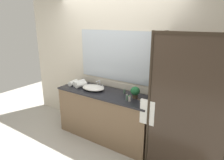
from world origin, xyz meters
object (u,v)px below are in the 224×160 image
(faucet, at_px, (100,85))
(rolled_towel_far_edge, at_px, (81,84))
(amenity_bottle_body_wash, at_px, (124,91))
(sink_basin, at_px, (93,88))
(amenity_bottle_lotion, at_px, (127,97))
(potted_plant, at_px, (135,92))
(soap_dish, at_px, (144,102))
(rolled_towel_near_edge, at_px, (73,83))
(rolled_towel_middle, at_px, (79,83))
(amenity_bottle_conditioner, at_px, (129,98))

(faucet, bearing_deg, rolled_towel_far_edge, -143.80)
(faucet, height_order, amenity_bottle_body_wash, faucet)
(faucet, bearing_deg, sink_basin, -90.00)
(sink_basin, xyz_separation_m, amenity_bottle_lotion, (0.76, -0.09, 0.01))
(amenity_bottle_lotion, bearing_deg, sink_basin, 173.42)
(sink_basin, height_order, amenity_bottle_body_wash, amenity_bottle_body_wash)
(faucet, relative_size, potted_plant, 0.89)
(sink_basin, height_order, amenity_bottle_lotion, amenity_bottle_lotion)
(soap_dish, bearing_deg, rolled_towel_near_edge, 178.65)
(soap_dish, bearing_deg, faucet, 167.63)
(potted_plant, xyz_separation_m, rolled_towel_middle, (-1.22, -0.01, -0.06))
(faucet, distance_m, amenity_bottle_lotion, 0.81)
(soap_dish, xyz_separation_m, rolled_towel_far_edge, (-1.31, 0.02, 0.04))
(amenity_bottle_conditioner, bearing_deg, faucet, 159.75)
(sink_basin, distance_m, rolled_towel_near_edge, 0.50)
(sink_basin, distance_m, amenity_bottle_conditioner, 0.82)
(amenity_bottle_conditioner, bearing_deg, rolled_towel_near_edge, 175.17)
(sink_basin, distance_m, soap_dish, 1.03)
(rolled_towel_near_edge, bearing_deg, faucet, 20.64)
(rolled_towel_middle, bearing_deg, amenity_bottle_lotion, -6.74)
(amenity_bottle_conditioner, xyz_separation_m, rolled_towel_middle, (-1.21, 0.16, 0.00))
(potted_plant, distance_m, rolled_towel_far_edge, 1.11)
(amenity_bottle_conditioner, distance_m, rolled_towel_near_edge, 1.32)
(potted_plant, relative_size, rolled_towel_far_edge, 0.88)
(rolled_towel_near_edge, relative_size, rolled_towel_far_edge, 1.02)
(soap_dish, distance_m, amenity_bottle_lotion, 0.28)
(sink_basin, xyz_separation_m, amenity_bottle_conditioner, (0.82, -0.11, 0.01))
(sink_basin, relative_size, soap_dish, 4.36)
(faucet, height_order, rolled_towel_middle, faucet)
(soap_dish, relative_size, amenity_bottle_conditioner, 1.01)
(rolled_towel_middle, bearing_deg, amenity_bottle_conditioner, -7.56)
(amenity_bottle_body_wash, bearing_deg, rolled_towel_far_edge, -168.72)
(amenity_bottle_conditioner, relative_size, amenity_bottle_lotion, 0.99)
(faucet, distance_m, amenity_bottle_conditioner, 0.87)
(sink_basin, distance_m, rolled_towel_far_edge, 0.28)
(sink_basin, bearing_deg, potted_plant, 4.43)
(sink_basin, bearing_deg, soap_dish, -2.03)
(amenity_bottle_lotion, relative_size, rolled_towel_far_edge, 0.46)
(amenity_bottle_lotion, xyz_separation_m, amenity_bottle_body_wash, (-0.19, 0.24, -0.00))
(soap_dish, bearing_deg, rolled_towel_far_edge, 179.20)
(amenity_bottle_conditioner, relative_size, rolled_towel_near_edge, 0.45)
(amenity_bottle_lotion, xyz_separation_m, rolled_towel_near_edge, (-1.26, 0.09, -0.00))
(potted_plant, height_order, rolled_towel_near_edge, potted_plant)
(amenity_bottle_body_wash, height_order, rolled_towel_far_edge, rolled_towel_far_edge)
(soap_dish, bearing_deg, amenity_bottle_lotion, -169.42)
(rolled_towel_far_edge, bearing_deg, soap_dish, -0.80)
(potted_plant, bearing_deg, amenity_bottle_conditioner, -91.96)
(amenity_bottle_conditioner, bearing_deg, soap_dish, 19.51)
(sink_basin, bearing_deg, faucet, 90.00)
(rolled_towel_near_edge, bearing_deg, amenity_bottle_lotion, -3.94)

